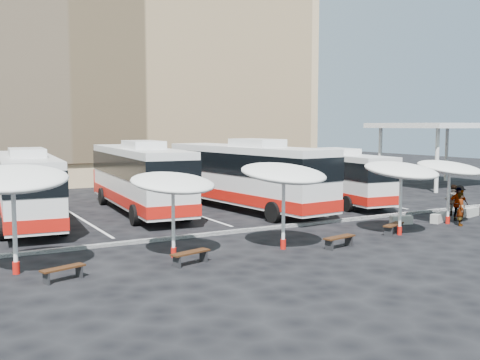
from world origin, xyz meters
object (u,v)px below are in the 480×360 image
conc_bench_0 (401,220)px  passenger_1 (453,200)px  wood_bench_3 (394,226)px  passenger_3 (459,201)px  bus_3 (330,175)px  sunshade_4 (450,168)px  conc_bench_1 (438,218)px  bus_1 (139,175)px  bus_2 (245,174)px  passenger_2 (458,204)px  wood_bench_0 (63,270)px  wood_bench_1 (190,255)px  bus_0 (27,185)px  sunshade_2 (284,174)px  conc_bench_2 (470,212)px  sunshade_3 (401,171)px  sunshade_1 (173,183)px  passenger_0 (461,209)px  wood_bench_2 (339,239)px  sunshade_0 (13,179)px

conc_bench_0 → passenger_1: passenger_1 is taller
wood_bench_3 → passenger_3: size_ratio=0.93×
bus_3 → sunshade_4: bearing=-82.6°
sunshade_4 → passenger_3: size_ratio=2.29×
conc_bench_1 → bus_1: bearing=138.5°
bus_1 → bus_2: bus_2 is taller
passenger_2 → passenger_3: (1.42, 1.08, -0.04)m
wood_bench_0 → wood_bench_1: wood_bench_1 is taller
bus_0 → sunshade_4: (18.75, -10.54, 0.86)m
sunshade_2 → conc_bench_2: sunshade_2 is taller
sunshade_3 → conc_bench_1: bearing=19.4°
passenger_3 → passenger_1: bearing=-66.7°
bus_3 → conc_bench_0: bus_3 is taller
bus_3 → sunshade_2: sunshade_2 is taller
bus_3 → conc_bench_1: 8.84m
bus_2 → passenger_2: (7.91, -8.75, -1.28)m
sunshade_1 → bus_0: bearing=109.4°
passenger_2 → bus_2: bearing=162.4°
conc_bench_1 → conc_bench_2: (3.07, 0.48, 0.01)m
sunshade_2 → passenger_1: bearing=11.1°
sunshade_1 → passenger_0: bearing=-2.7°
bus_2 → conc_bench_1: size_ratio=10.93×
passenger_2 → bus_3: bearing=130.1°
passenger_3 → bus_2: bearing=-62.0°
bus_2 → conc_bench_2: size_ratio=10.56×
sunshade_4 → wood_bench_2: (-8.49, -1.77, -2.48)m
bus_1 → conc_bench_0: bearing=-41.1°
bus_0 → sunshade_1: size_ratio=3.17×
bus_3 → passenger_0: 9.98m
sunshade_3 → conc_bench_0: sunshade_3 is taller
sunshade_4 → conc_bench_2: sunshade_4 is taller
bus_1 → sunshade_0: 13.86m
conc_bench_1 → passenger_0: 1.39m
wood_bench_0 → passenger_3: 22.25m
sunshade_4 → wood_bench_3: bearing=-171.6°
sunshade_0 → sunshade_4: bearing=-1.0°
bus_3 → sunshade_3: (-3.96, -10.17, 1.13)m
sunshade_4 → sunshade_0: bearing=179.0°
passenger_2 → wood_bench_1: bearing=-143.6°
bus_3 → wood_bench_0: bus_3 is taller
wood_bench_0 → passenger_0: (19.57, 0.56, 0.50)m
bus_3 → conc_bench_0: size_ratio=10.15×
sunshade_2 → wood_bench_3: size_ratio=2.56×
bus_2 → sunshade_0: (-13.95, -8.78, 1.07)m
wood_bench_0 → passenger_1: 22.05m
bus_3 → bus_1: bearing=174.8°
sunshade_0 → conc_bench_2: (23.65, 0.65, -2.99)m
passenger_3 → conc_bench_0: bearing=-17.8°
bus_1 → conc_bench_0: bus_1 is taller
wood_bench_0 → conc_bench_0: wood_bench_0 is taller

